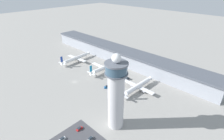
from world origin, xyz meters
TOP-DOWN VIEW (x-y plane):
  - ground_plane at (0.00, 0.00)m, footprint 1000.00×1000.00m
  - terminal_building at (0.00, 70.00)m, footprint 231.87×25.00m
  - control_tower at (69.10, -14.55)m, footprint 14.41×14.41m
  - airplane_gate_alpha at (-39.70, 31.13)m, footprint 31.24×44.51m
  - airplane_gate_bravo at (5.47, 35.78)m, footprint 39.26×39.11m
  - airplane_gate_charlie at (54.36, 30.99)m, footprint 33.31×42.21m
  - service_truck_catering at (48.69, 6.37)m, footprint 7.05×3.03m
  - service_truck_fuel at (35.29, 38.69)m, footprint 2.89×7.18m
  - service_truck_baggage at (31.62, 14.55)m, footprint 5.48×6.16m
  - car_black_suv at (54.34, -34.83)m, footprint 2.01×4.60m
  - car_navy_sedan at (53.51, -47.70)m, footprint 1.84×4.76m
  - car_silver_sedan at (66.25, -35.14)m, footprint 1.84×4.42m

SIDE VIEW (x-z plane):
  - ground_plane at x=0.00m, z-range 0.00..0.00m
  - car_navy_sedan at x=53.51m, z-range -0.16..1.29m
  - car_silver_sedan at x=66.25m, z-range -0.17..1.39m
  - car_black_suv at x=54.34m, z-range -0.18..1.40m
  - service_truck_baggage at x=31.62m, z-range -0.40..2.20m
  - service_truck_catering at x=48.69m, z-range -0.44..2.46m
  - service_truck_fuel at x=35.29m, z-range -0.46..2.59m
  - airplane_gate_charlie at x=54.36m, z-range -2.45..10.58m
  - airplane_gate_alpha at x=-39.70m, z-range -2.17..10.77m
  - airplane_gate_bravo at x=5.47m, z-range -2.15..11.29m
  - terminal_building at x=0.00m, z-range 0.10..16.34m
  - control_tower at x=69.10m, z-range -0.21..53.18m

